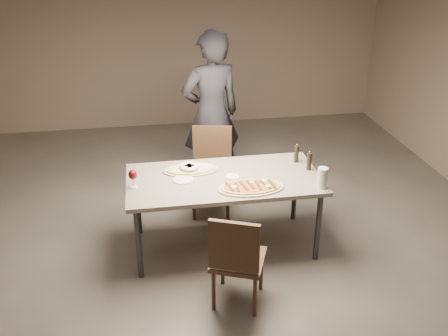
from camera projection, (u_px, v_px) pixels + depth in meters
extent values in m
plane|color=#5A544E|center=(224.00, 245.00, 4.96)|extent=(7.00, 7.00, 0.00)
plane|color=gray|center=(186.00, 35.00, 7.47)|extent=(6.00, 0.00, 6.00)
cube|color=gray|center=(224.00, 180.00, 4.65)|extent=(1.80, 0.90, 0.04)
cylinder|color=#333335|center=(139.00, 244.00, 4.36)|extent=(0.05, 0.05, 0.71)
cylinder|color=#333335|center=(318.00, 227.00, 4.60)|extent=(0.05, 0.05, 0.71)
cylinder|color=#333335|center=(138.00, 202.00, 5.02)|extent=(0.05, 0.05, 0.71)
cylinder|color=#333335|center=(295.00, 190.00, 5.26)|extent=(0.05, 0.05, 0.71)
ellipsoid|color=white|center=(268.00, 186.00, 4.41)|extent=(0.05, 0.05, 0.01)
ellipsoid|color=white|center=(252.00, 182.00, 4.48)|extent=(0.05, 0.05, 0.01)
ellipsoid|color=white|center=(234.00, 186.00, 4.40)|extent=(0.05, 0.05, 0.01)
ellipsoid|color=white|center=(264.00, 180.00, 4.50)|extent=(0.05, 0.05, 0.01)
cube|color=#233617|center=(230.00, 186.00, 4.40)|extent=(0.06, 0.17, 0.01)
cube|color=#233617|center=(237.00, 187.00, 4.39)|extent=(0.03, 0.17, 0.01)
cube|color=#233617|center=(244.00, 186.00, 4.41)|extent=(0.06, 0.17, 0.01)
cube|color=#233617|center=(251.00, 185.00, 4.43)|extent=(0.05, 0.17, 0.01)
cube|color=#233617|center=(258.00, 185.00, 4.42)|extent=(0.03, 0.17, 0.01)
cube|color=#233617|center=(265.00, 184.00, 4.44)|extent=(0.08, 0.17, 0.01)
cube|color=#233617|center=(272.00, 183.00, 4.45)|extent=(0.04, 0.17, 0.01)
cylinder|color=tan|center=(194.00, 169.00, 4.72)|extent=(0.06, 0.06, 0.00)
cylinder|color=tan|center=(187.00, 170.00, 4.70)|extent=(0.06, 0.06, 0.00)
cylinder|color=tan|center=(195.00, 165.00, 4.81)|extent=(0.06, 0.06, 0.00)
cylinder|color=tan|center=(197.00, 166.00, 4.78)|extent=(0.06, 0.06, 0.00)
cylinder|color=tan|center=(197.00, 168.00, 4.75)|extent=(0.06, 0.06, 0.00)
cylinder|color=beige|center=(189.00, 168.00, 4.75)|extent=(0.16, 0.16, 0.06)
torus|color=beige|center=(189.00, 166.00, 4.74)|extent=(0.19, 0.19, 0.03)
cube|color=#A97544|center=(192.00, 167.00, 4.74)|extent=(0.05, 0.04, 0.04)
cube|color=#A97544|center=(189.00, 166.00, 4.76)|extent=(0.04, 0.05, 0.04)
cube|color=#A97544|center=(187.00, 167.00, 4.74)|extent=(0.05, 0.04, 0.04)
cube|color=#A97544|center=(190.00, 168.00, 4.72)|extent=(0.04, 0.05, 0.04)
cylinder|color=white|center=(233.00, 177.00, 4.64)|extent=(0.13, 0.13, 0.01)
cylinder|color=#A2AF40|center=(233.00, 176.00, 4.64)|extent=(0.09, 0.09, 0.00)
cylinder|color=black|center=(296.00, 155.00, 4.92)|extent=(0.04, 0.04, 0.16)
cylinder|color=black|center=(297.00, 147.00, 4.88)|extent=(0.05, 0.05, 0.02)
sphere|color=gold|center=(297.00, 145.00, 4.87)|extent=(0.02, 0.02, 0.02)
cylinder|color=black|center=(309.00, 162.00, 4.76)|extent=(0.04, 0.04, 0.16)
cylinder|color=black|center=(310.00, 154.00, 4.72)|extent=(0.05, 0.05, 0.02)
sphere|color=gold|center=(310.00, 152.00, 4.71)|extent=(0.02, 0.02, 0.02)
cylinder|color=silver|center=(322.00, 178.00, 4.42)|extent=(0.09, 0.09, 0.19)
cylinder|color=silver|center=(134.00, 187.00, 4.47)|extent=(0.07, 0.07, 0.01)
cylinder|color=silver|center=(133.00, 183.00, 4.45)|extent=(0.01, 0.01, 0.08)
ellipsoid|color=#4D0B0B|center=(133.00, 175.00, 4.41)|extent=(0.08, 0.08, 0.09)
cylinder|color=white|center=(183.00, 180.00, 4.59)|extent=(0.19, 0.19, 0.01)
cube|color=#3E281A|center=(238.00, 260.00, 4.07)|extent=(0.54, 0.54, 0.04)
cylinder|color=#3E281A|center=(214.00, 290.00, 4.04)|extent=(0.03, 0.03, 0.39)
cylinder|color=#3E281A|center=(255.00, 297.00, 3.98)|extent=(0.03, 0.03, 0.39)
cylinder|color=#3E281A|center=(223.00, 266.00, 4.34)|extent=(0.03, 0.03, 0.39)
cylinder|color=#3E281A|center=(261.00, 271.00, 4.28)|extent=(0.03, 0.03, 0.39)
cube|color=#3E281A|center=(234.00, 247.00, 3.79)|extent=(0.38, 0.18, 0.43)
cube|color=#3E281A|center=(212.00, 176.00, 5.37)|extent=(0.52, 0.52, 0.04)
cylinder|color=#3E281A|center=(229.00, 187.00, 5.62)|extent=(0.04, 0.04, 0.41)
cylinder|color=#3E281A|center=(197.00, 187.00, 5.63)|extent=(0.04, 0.04, 0.41)
cylinder|color=#3E281A|center=(228.00, 203.00, 5.30)|extent=(0.04, 0.04, 0.41)
cylinder|color=#3E281A|center=(194.00, 203.00, 5.31)|extent=(0.04, 0.04, 0.41)
cube|color=#3E281A|center=(212.00, 146.00, 5.43)|extent=(0.42, 0.12, 0.46)
imported|color=black|center=(211.00, 114.00, 5.63)|extent=(0.78, 0.61, 1.89)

